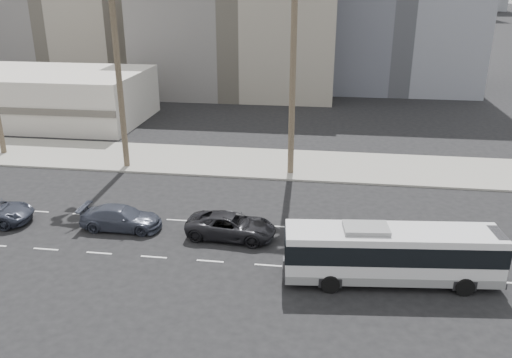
# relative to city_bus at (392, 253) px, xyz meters

# --- Properties ---
(ground) EXTENTS (700.00, 700.00, 0.00)m
(ground) POSITION_rel_city_bus_xyz_m (-2.90, 0.60, -1.51)
(ground) COLOR black
(ground) RESTS_ON ground
(sidewalk_north) EXTENTS (120.00, 7.00, 0.15)m
(sidewalk_north) POSITION_rel_city_bus_xyz_m (-2.90, 16.10, -1.44)
(sidewalk_north) COLOR gray
(sidewalk_north) RESTS_ON ground
(commercial_low) EXTENTS (22.00, 12.16, 5.00)m
(commercial_low) POSITION_rel_city_bus_xyz_m (-32.90, 26.59, 0.99)
(commercial_low) COLOR beige
(commercial_low) RESTS_ON ground
(midrise_beige_west) EXTENTS (24.00, 18.00, 18.00)m
(midrise_beige_west) POSITION_rel_city_bus_xyz_m (-14.90, 45.60, 7.49)
(midrise_beige_west) COLOR slate
(midrise_beige_west) RESTS_ON ground
(midrise_beige_far) EXTENTS (18.00, 16.00, 15.00)m
(midrise_beige_far) POSITION_rel_city_bus_xyz_m (-40.90, 50.60, 5.99)
(midrise_beige_far) COLOR slate
(midrise_beige_far) RESTS_ON ground
(city_bus) EXTENTS (10.21, 3.27, 2.88)m
(city_bus) POSITION_rel_city_bus_xyz_m (0.00, 0.00, 0.00)
(city_bus) COLOR silver
(city_bus) RESTS_ON ground
(car_a) EXTENTS (2.62, 5.13, 1.39)m
(car_a) POSITION_rel_city_bus_xyz_m (-8.33, 3.41, -0.82)
(car_a) COLOR black
(car_a) RESTS_ON ground
(car_b) EXTENTS (1.94, 4.71, 1.36)m
(car_b) POSITION_rel_city_bus_xyz_m (-14.81, 3.59, -0.83)
(car_b) COLOR #383D4B
(car_b) RESTS_ON ground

